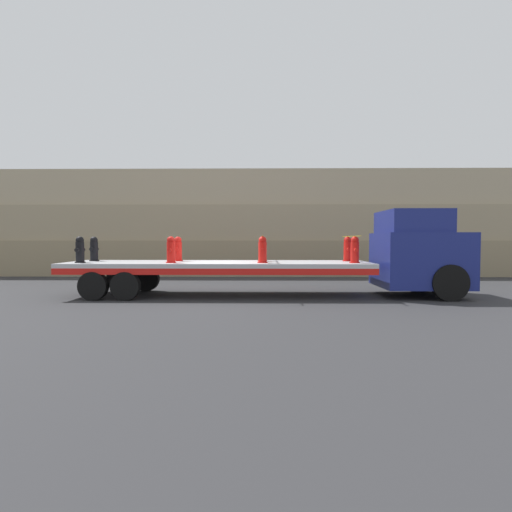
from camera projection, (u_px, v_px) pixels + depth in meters
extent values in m
plane|color=#2D2D30|center=(219.00, 295.00, 13.76)|extent=(120.00, 120.00, 0.00)
cube|color=gray|center=(235.00, 257.00, 22.17)|extent=(60.00, 3.00, 1.88)
cube|color=tan|center=(235.00, 224.00, 22.24)|extent=(60.00, 3.00, 1.88)
cube|color=tan|center=(235.00, 190.00, 22.32)|extent=(60.00, 3.00, 1.88)
cube|color=navy|center=(420.00, 260.00, 13.60)|extent=(2.79, 2.46, 1.84)
cube|color=navy|center=(412.00, 222.00, 13.56)|extent=(1.95, 2.27, 0.75)
cube|color=black|center=(442.00, 249.00, 13.58)|extent=(1.11, 2.17, 1.03)
cylinder|color=black|center=(450.00, 283.00, 12.45)|extent=(1.15, 0.28, 1.15)
cylinder|color=black|center=(420.00, 276.00, 14.79)|extent=(1.15, 0.28, 1.15)
cube|color=#B2B2B7|center=(219.00, 264.00, 13.71)|extent=(10.28, 2.53, 0.14)
cube|color=red|center=(214.00, 272.00, 12.50)|extent=(10.28, 0.08, 0.20)
cube|color=red|center=(222.00, 266.00, 14.94)|extent=(10.28, 0.08, 0.20)
cylinder|color=black|center=(126.00, 286.00, 12.62)|extent=(0.91, 0.30, 0.91)
cylinder|color=black|center=(147.00, 279.00, 14.94)|extent=(0.91, 0.30, 0.91)
cylinder|color=black|center=(93.00, 286.00, 12.63)|extent=(0.91, 0.30, 0.91)
cylinder|color=black|center=(119.00, 279.00, 14.96)|extent=(0.91, 0.30, 0.91)
cylinder|color=black|center=(80.00, 262.00, 13.22)|extent=(0.34, 0.34, 0.03)
cylinder|color=black|center=(80.00, 252.00, 13.21)|extent=(0.27, 0.27, 0.69)
sphere|color=black|center=(80.00, 240.00, 13.19)|extent=(0.26, 0.26, 0.26)
cylinder|color=black|center=(77.00, 250.00, 13.00)|extent=(0.12, 0.14, 0.12)
cylinder|color=black|center=(83.00, 250.00, 13.41)|extent=(0.12, 0.14, 0.12)
cylinder|color=black|center=(94.00, 261.00, 14.33)|extent=(0.34, 0.34, 0.03)
cylinder|color=black|center=(94.00, 251.00, 14.32)|extent=(0.27, 0.27, 0.69)
sphere|color=black|center=(94.00, 240.00, 14.30)|extent=(0.26, 0.26, 0.26)
cylinder|color=black|center=(92.00, 249.00, 14.11)|extent=(0.12, 0.14, 0.12)
cylinder|color=black|center=(96.00, 249.00, 14.52)|extent=(0.12, 0.14, 0.12)
cylinder|color=red|center=(171.00, 262.00, 13.18)|extent=(0.34, 0.34, 0.03)
cylinder|color=red|center=(171.00, 252.00, 13.16)|extent=(0.27, 0.27, 0.69)
sphere|color=red|center=(171.00, 240.00, 13.15)|extent=(0.26, 0.26, 0.26)
cylinder|color=red|center=(169.00, 250.00, 12.95)|extent=(0.12, 0.14, 0.12)
cylinder|color=red|center=(172.00, 250.00, 13.37)|extent=(0.12, 0.14, 0.12)
cylinder|color=red|center=(178.00, 261.00, 14.29)|extent=(0.34, 0.34, 0.03)
cylinder|color=red|center=(178.00, 251.00, 14.27)|extent=(0.27, 0.27, 0.69)
sphere|color=red|center=(178.00, 240.00, 14.26)|extent=(0.26, 0.26, 0.26)
cylinder|color=red|center=(177.00, 249.00, 14.07)|extent=(0.12, 0.14, 0.12)
cylinder|color=red|center=(179.00, 249.00, 14.48)|extent=(0.12, 0.14, 0.12)
cylinder|color=red|center=(263.00, 262.00, 13.13)|extent=(0.34, 0.34, 0.03)
cylinder|color=red|center=(263.00, 252.00, 13.12)|extent=(0.27, 0.27, 0.69)
sphere|color=red|center=(263.00, 240.00, 13.10)|extent=(0.26, 0.26, 0.26)
cylinder|color=red|center=(263.00, 250.00, 12.91)|extent=(0.12, 0.14, 0.12)
cylinder|color=red|center=(263.00, 250.00, 13.32)|extent=(0.12, 0.14, 0.12)
cylinder|color=red|center=(262.00, 261.00, 14.24)|extent=(0.34, 0.34, 0.03)
cylinder|color=red|center=(262.00, 251.00, 14.23)|extent=(0.27, 0.27, 0.69)
sphere|color=red|center=(262.00, 240.00, 14.21)|extent=(0.26, 0.26, 0.26)
cylinder|color=red|center=(262.00, 249.00, 14.02)|extent=(0.12, 0.14, 0.12)
cylinder|color=red|center=(262.00, 249.00, 14.43)|extent=(0.12, 0.14, 0.12)
cylinder|color=red|center=(355.00, 262.00, 13.09)|extent=(0.34, 0.34, 0.03)
cylinder|color=red|center=(355.00, 252.00, 13.07)|extent=(0.27, 0.27, 0.69)
sphere|color=red|center=(355.00, 240.00, 13.06)|extent=(0.26, 0.26, 0.26)
cylinder|color=red|center=(356.00, 250.00, 12.86)|extent=(0.12, 0.14, 0.12)
cylinder|color=red|center=(353.00, 250.00, 13.28)|extent=(0.12, 0.14, 0.12)
cylinder|color=red|center=(347.00, 261.00, 14.20)|extent=(0.34, 0.34, 0.03)
cylinder|color=red|center=(347.00, 251.00, 14.18)|extent=(0.27, 0.27, 0.69)
sphere|color=red|center=(348.00, 240.00, 14.17)|extent=(0.26, 0.26, 0.26)
cylinder|color=red|center=(349.00, 249.00, 13.98)|extent=(0.12, 0.14, 0.12)
cylinder|color=red|center=(346.00, 249.00, 14.39)|extent=(0.12, 0.14, 0.12)
cube|color=yellow|center=(263.00, 236.00, 13.65)|extent=(0.05, 2.73, 0.01)
cube|color=yellow|center=(351.00, 236.00, 13.61)|extent=(0.05, 2.73, 0.01)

